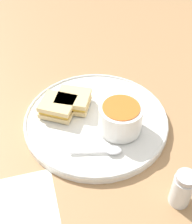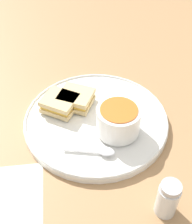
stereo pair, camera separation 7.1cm
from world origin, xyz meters
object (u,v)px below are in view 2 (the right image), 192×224
Objects in this scene: salt_shaker at (168,199)px; sandwich_half_near at (76,98)px; soup_bowl at (118,120)px; spoon at (103,152)px; sandwich_half_far at (60,104)px.

sandwich_half_near is at bearing -127.07° from salt_shaker.
spoon is at bearing -7.69° from soup_bowl.
sandwich_half_far is (-0.09, -0.14, 0.01)m from spoon.
sandwich_half_far is at bearing -44.18° from sandwich_half_near.
salt_shaker is (0.19, 0.26, 0.00)m from sandwich_half_near.
sandwich_half_near is at bearing 135.82° from sandwich_half_far.
spoon is (0.07, -0.01, -0.03)m from soup_bowl.
spoon is 1.35× the size of salt_shaker.
sandwich_half_near is at bearing -112.28° from soup_bowl.
spoon is 0.16m from salt_shaker.
sandwich_half_near is 0.32m from salt_shaker.
soup_bowl is at bearing 67.72° from sandwich_half_near.
soup_bowl is at bearing -136.68° from salt_shaker.
spoon is at bearing 57.05° from sandwich_half_far.
sandwich_half_near is 0.04m from sandwich_half_far.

